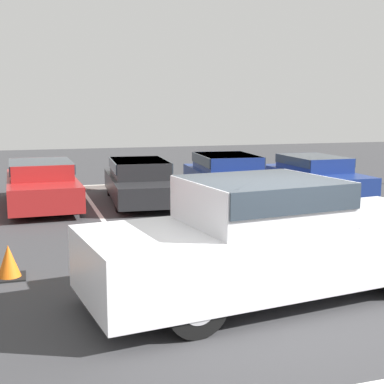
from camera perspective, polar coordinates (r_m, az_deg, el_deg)
ground_plane at (r=7.42m, az=10.45°, el=-12.98°), size 60.00×60.00×0.00m
stall_stripe_c at (r=15.54m, az=-10.58°, el=-1.31°), size 0.12×4.86×0.01m
stall_stripe_d at (r=16.08m, az=-0.75°, el=-0.80°), size 0.12×4.86×0.01m
stall_stripe_e at (r=17.06m, az=8.19°, el=-0.32°), size 0.12×4.86×0.01m
stall_stripe_f at (r=18.41m, az=15.99°, el=0.11°), size 0.12×4.86×0.01m
pickup_truck at (r=7.97m, az=9.03°, el=-4.82°), size 5.89×2.70×1.76m
parked_sedan_b at (r=15.54m, az=-15.77°, el=0.99°), size 1.93×4.78×1.26m
parked_sedan_c at (r=15.71m, az=-5.62°, el=1.33°), size 2.03×4.73×1.23m
parked_sedan_d at (r=16.50m, az=3.77°, el=1.86°), size 2.21×4.70×1.31m
parked_sedan_e at (r=17.48m, az=12.89°, el=1.89°), size 1.73×4.49×1.21m
traffic_cone at (r=9.26m, az=-18.97°, el=-7.17°), size 0.52×0.52×0.55m
wheel_stop_curb at (r=18.36m, az=-10.72°, el=0.49°), size 1.83×0.20×0.14m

